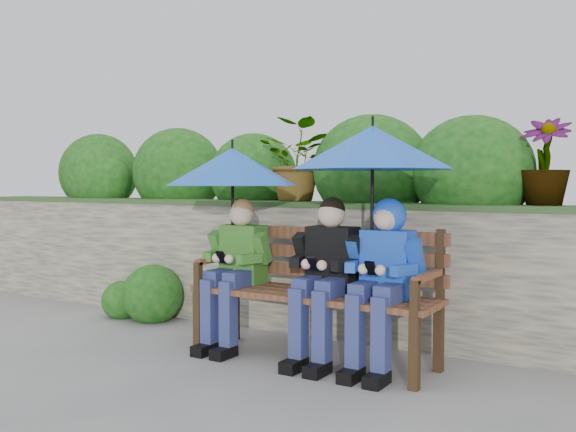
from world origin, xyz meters
The scene contains 8 objects.
ground centered at (0.00, 0.00, 0.00)m, with size 60.00×60.00×0.00m, color slate.
garden_backdrop centered at (-0.04, 1.59, 0.65)m, with size 8.02×2.86×1.77m.
park_bench centered at (0.27, 0.04, 0.51)m, with size 1.69×0.50×0.89m.
boy_left centered at (-0.36, -0.03, 0.60)m, with size 0.46×0.54×1.07m.
boy_middle centered at (0.37, -0.03, 0.61)m, with size 0.48×0.55×1.09m.
boy_right centered at (0.76, -0.02, 0.65)m, with size 0.47×0.57×1.08m.
umbrella_left centered at (-0.41, 0.01, 1.29)m, with size 0.94×0.94×0.81m.
umbrella_right centered at (0.68, 0.01, 1.40)m, with size 1.03×1.03×0.90m.
Camera 1 is at (2.33, -3.68, 1.18)m, focal length 40.00 mm.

